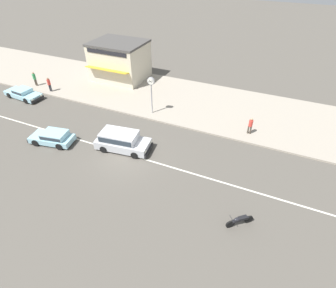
{
  "coord_description": "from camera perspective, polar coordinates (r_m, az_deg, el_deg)",
  "views": [
    {
      "loc": [
        9.65,
        -13.67,
        13.56
      ],
      "look_at": [
        2.89,
        1.61,
        0.8
      ],
      "focal_mm": 28.0,
      "sensor_mm": 36.0,
      "label": 1
    }
  ],
  "objects": [
    {
      "name": "ground_plane",
      "position": [
        21.54,
        -8.81,
        -2.19
      ],
      "size": [
        160.0,
        160.0,
        0.0
      ],
      "primitive_type": "plane",
      "color": "#544F47"
    },
    {
      "name": "hatchback_pale_blue_4",
      "position": [
        24.21,
        -23.75,
        1.41
      ],
      "size": [
        3.95,
        2.23,
        1.1
      ],
      "color": "#93C6D6",
      "rests_on": "ground"
    },
    {
      "name": "pedestrian_mid_kerb",
      "position": [
        23.95,
        17.51,
        4.03
      ],
      "size": [
        0.34,
        0.34,
        1.59
      ],
      "color": "#4C4238",
      "rests_on": "kerb_strip"
    },
    {
      "name": "sedan_pale_blue_1",
      "position": [
        33.37,
        -29.0,
        9.63
      ],
      "size": [
        4.57,
        2.01,
        1.06
      ],
      "color": "#93C6D6",
      "rests_on": "ground"
    },
    {
      "name": "street_clock",
      "position": [
        25.16,
        -3.69,
        12.38
      ],
      "size": [
        0.71,
        0.22,
        3.72
      ],
      "color": "#9E9EA3",
      "rests_on": "kerb_strip"
    },
    {
      "name": "kerb_strip",
      "position": [
        29.21,
        1.79,
        9.85
      ],
      "size": [
        68.0,
        10.0,
        0.15
      ],
      "primitive_type": "cube",
      "color": "#9E9384",
      "rests_on": "ground"
    },
    {
      "name": "pedestrian_by_shop",
      "position": [
        33.09,
        -24.48,
        11.9
      ],
      "size": [
        0.34,
        0.34,
        1.63
      ],
      "color": "#333338",
      "rests_on": "kerb_strip"
    },
    {
      "name": "motorcycle_0",
      "position": [
        16.87,
        15.32,
        -15.74
      ],
      "size": [
        1.44,
        1.24,
        0.8
      ],
      "color": "black",
      "rests_on": "ground"
    },
    {
      "name": "lane_centre_stripe",
      "position": [
        21.54,
        -8.81,
        -2.18
      ],
      "size": [
        50.4,
        0.14,
        0.01
      ],
      "primitive_type": "cube",
      "color": "silver",
      "rests_on": "ground"
    },
    {
      "name": "minivan_silver_2",
      "position": [
        21.71,
        -10.12,
        0.84
      ],
      "size": [
        4.69,
        2.44,
        1.56
      ],
      "color": "#B7BABF",
      "rests_on": "ground"
    },
    {
      "name": "shopfront_corner_warung",
      "position": [
        33.86,
        -10.43,
        17.47
      ],
      "size": [
        6.2,
        5.79,
        4.42
      ],
      "color": "beige",
      "rests_on": "kerb_strip"
    },
    {
      "name": "pedestrian_near_clock",
      "position": [
        35.34,
        -27.07,
        12.7
      ],
      "size": [
        0.34,
        0.34,
        1.64
      ],
      "color": "#4C4238",
      "rests_on": "kerb_strip"
    }
  ]
}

